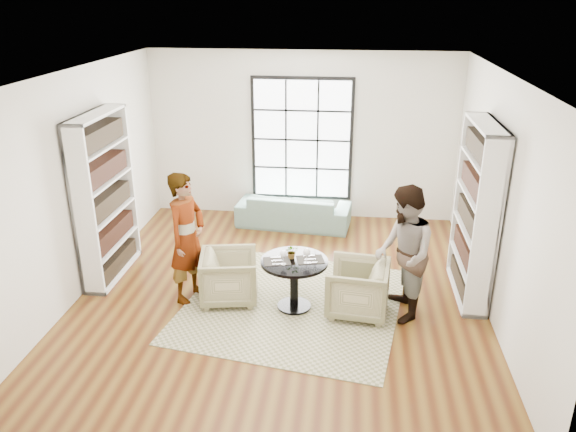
# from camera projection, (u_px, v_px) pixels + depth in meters

# --- Properties ---
(ground) EXTENTS (6.00, 6.00, 0.00)m
(ground) POSITION_uv_depth(u_px,v_px,m) (281.00, 292.00, 7.85)
(ground) COLOR brown
(room_shell) EXTENTS (6.00, 6.01, 6.00)m
(room_shell) POSITION_uv_depth(u_px,v_px,m) (286.00, 195.00, 7.88)
(room_shell) COLOR silver
(room_shell) RESTS_ON ground
(rug) EXTENTS (3.19, 3.19, 0.01)m
(rug) POSITION_uv_depth(u_px,v_px,m) (293.00, 304.00, 7.55)
(rug) COLOR tan
(rug) RESTS_ON ground
(pedestal_table) EXTENTS (0.87, 0.87, 0.70)m
(pedestal_table) POSITION_uv_depth(u_px,v_px,m) (294.00, 273.00, 7.29)
(pedestal_table) COLOR black
(pedestal_table) RESTS_ON ground
(sofa) EXTENTS (2.06, 0.97, 0.58)m
(sofa) POSITION_uv_depth(u_px,v_px,m) (294.00, 210.00, 10.01)
(sofa) COLOR slate
(sofa) RESTS_ON ground
(armchair_left) EXTENTS (0.87, 0.86, 0.69)m
(armchair_left) POSITION_uv_depth(u_px,v_px,m) (229.00, 277.00, 7.55)
(armchair_left) COLOR #BAB185
(armchair_left) RESTS_ON ground
(armchair_right) EXTENTS (0.86, 0.84, 0.71)m
(armchair_right) POSITION_uv_depth(u_px,v_px,m) (357.00, 288.00, 7.24)
(armchair_right) COLOR tan
(armchair_right) RESTS_ON ground
(person_left) EXTENTS (0.62, 0.76, 1.79)m
(person_left) POSITION_uv_depth(u_px,v_px,m) (187.00, 238.00, 7.40)
(person_left) COLOR gray
(person_left) RESTS_ON ground
(person_right) EXTENTS (0.77, 0.93, 1.75)m
(person_right) POSITION_uv_depth(u_px,v_px,m) (404.00, 254.00, 6.98)
(person_right) COLOR gray
(person_right) RESTS_ON ground
(placemat_left) EXTENTS (0.39, 0.33, 0.01)m
(placemat_left) POSITION_uv_depth(u_px,v_px,m) (277.00, 261.00, 7.19)
(placemat_left) COLOR black
(placemat_left) RESTS_ON pedestal_table
(placemat_right) EXTENTS (0.39, 0.33, 0.01)m
(placemat_right) POSITION_uv_depth(u_px,v_px,m) (310.00, 260.00, 7.23)
(placemat_right) COLOR black
(placemat_right) RESTS_ON pedestal_table
(cutlery_left) EXTENTS (0.19, 0.25, 0.01)m
(cutlery_left) POSITION_uv_depth(u_px,v_px,m) (277.00, 261.00, 7.19)
(cutlery_left) COLOR silver
(cutlery_left) RESTS_ON placemat_left
(cutlery_right) EXTENTS (0.19, 0.25, 0.01)m
(cutlery_right) POSITION_uv_depth(u_px,v_px,m) (310.00, 259.00, 7.23)
(cutlery_right) COLOR silver
(cutlery_right) RESTS_ON placemat_right
(wine_glass_left) EXTENTS (0.09, 0.09, 0.19)m
(wine_glass_left) POSITION_uv_depth(u_px,v_px,m) (283.00, 254.00, 7.06)
(wine_glass_left) COLOR silver
(wine_glass_left) RESTS_ON pedestal_table
(wine_glass_right) EXTENTS (0.09, 0.09, 0.21)m
(wine_glass_right) POSITION_uv_depth(u_px,v_px,m) (307.00, 253.00, 7.09)
(wine_glass_right) COLOR silver
(wine_glass_right) RESTS_ON pedestal_table
(flower_centerpiece) EXTENTS (0.20, 0.19, 0.19)m
(flower_centerpiece) POSITION_uv_depth(u_px,v_px,m) (292.00, 251.00, 7.25)
(flower_centerpiece) COLOR gray
(flower_centerpiece) RESTS_ON pedestal_table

